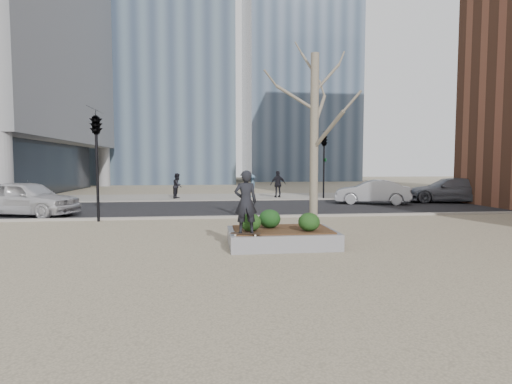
{
  "coord_description": "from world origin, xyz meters",
  "views": [
    {
      "loc": [
        -1.04,
        -11.06,
        2.32
      ],
      "look_at": [
        0.5,
        2.0,
        1.4
      ],
      "focal_mm": 28.0,
      "sensor_mm": 36.0,
      "label": 1
    }
  ],
  "objects": [
    {
      "name": "skateboard",
      "position": [
        -0.1,
        -0.78,
        0.49
      ],
      "size": [
        0.8,
        0.35,
        0.08
      ],
      "primitive_type": null,
      "rotation": [
        0.0,
        0.0,
        -0.2
      ],
      "color": "black",
      "rests_on": "planter"
    },
    {
      "name": "shrub_left",
      "position": [
        0.07,
        -0.34,
        0.74
      ],
      "size": [
        0.58,
        0.58,
        0.5
      ],
      "primitive_type": "ellipsoid",
      "color": "#143F14",
      "rests_on": "planter_mulch"
    },
    {
      "name": "planter",
      "position": [
        1.0,
        0.0,
        0.23
      ],
      "size": [
        3.0,
        2.0,
        0.45
      ],
      "primitive_type": "cube",
      "color": "gray",
      "rests_on": "ground"
    },
    {
      "name": "traffic_light_near",
      "position": [
        -5.5,
        5.6,
        2.25
      ],
      "size": [
        0.6,
        2.48,
        4.5
      ],
      "primitive_type": null,
      "color": "black",
      "rests_on": "ground"
    },
    {
      "name": "shrub_middle",
      "position": [
        0.68,
        0.17,
        0.76
      ],
      "size": [
        0.63,
        0.63,
        0.53
      ],
      "primitive_type": "ellipsoid",
      "color": "#133D17",
      "rests_on": "planter_mulch"
    },
    {
      "name": "pedestrian_a",
      "position": [
        -3.14,
        16.1,
        0.87
      ],
      "size": [
        0.85,
        0.97,
        1.69
      ],
      "primitive_type": "imported",
      "rotation": [
        0.0,
        0.0,
        1.28
      ],
      "color": "black",
      "rests_on": "far_sidewalk"
    },
    {
      "name": "skateboarder",
      "position": [
        -0.1,
        -0.78,
        1.34
      ],
      "size": [
        0.6,
        0.4,
        1.64
      ],
      "primitive_type": "imported",
      "rotation": [
        0.0,
        0.0,
        3.15
      ],
      "color": "black",
      "rests_on": "skateboard"
    },
    {
      "name": "car_third",
      "position": [
        13.28,
        11.36,
        0.75
      ],
      "size": [
        5.42,
        3.32,
        1.47
      ],
      "primitive_type": "imported",
      "rotation": [
        0.0,
        0.0,
        4.44
      ],
      "color": "slate",
      "rests_on": "street"
    },
    {
      "name": "far_sidewalk",
      "position": [
        0.0,
        17.0,
        0.01
      ],
      "size": [
        60.0,
        6.0,
        0.02
      ],
      "primitive_type": "cube",
      "color": "gray",
      "rests_on": "ground"
    },
    {
      "name": "ground",
      "position": [
        0.0,
        0.0,
        0.0
      ],
      "size": [
        120.0,
        120.0,
        0.0
      ],
      "primitive_type": "plane",
      "color": "tan",
      "rests_on": "ground"
    },
    {
      "name": "planter_mulch",
      "position": [
        1.0,
        0.0,
        0.47
      ],
      "size": [
        2.7,
        1.7,
        0.04
      ],
      "primitive_type": "cube",
      "color": "#382314",
      "rests_on": "planter"
    },
    {
      "name": "pedestrian_b",
      "position": [
        1.97,
        16.91,
        0.81
      ],
      "size": [
        0.89,
        1.15,
        1.58
      ],
      "primitive_type": "imported",
      "rotation": [
        0.0,
        0.0,
        4.38
      ],
      "color": "#415D75",
      "rests_on": "far_sidewalk"
    },
    {
      "name": "sycamore_tree",
      "position": [
        2.0,
        0.3,
        3.79
      ],
      "size": [
        2.8,
        2.8,
        6.6
      ],
      "primitive_type": null,
      "color": "gray",
      "rests_on": "planter_mulch"
    },
    {
      "name": "traffic_light_far",
      "position": [
        6.5,
        14.6,
        2.25
      ],
      "size": [
        0.6,
        2.48,
        4.5
      ],
      "primitive_type": null,
      "color": "black",
      "rests_on": "ground"
    },
    {
      "name": "shrub_right",
      "position": [
        1.67,
        -0.49,
        0.74
      ],
      "size": [
        0.59,
        0.59,
        0.5
      ],
      "primitive_type": "ellipsoid",
      "color": "#113612",
      "rests_on": "planter_mulch"
    },
    {
      "name": "car_silver",
      "position": [
        8.34,
        11.03,
        0.72
      ],
      "size": [
        4.47,
        2.76,
        1.39
      ],
      "primitive_type": "imported",
      "rotation": [
        0.0,
        0.0,
        4.38
      ],
      "color": "#9E9FA6",
      "rests_on": "street"
    },
    {
      "name": "building_glass_a",
      "position": [
        -6.0,
        42.0,
        22.5
      ],
      "size": [
        16.0,
        16.0,
        45.0
      ],
      "primitive_type": "cube",
      "color": "slate",
      "rests_on": "ground"
    },
    {
      "name": "police_car",
      "position": [
        -9.09,
        7.65,
        0.81
      ],
      "size": [
        4.98,
        3.29,
        1.57
      ],
      "primitive_type": "imported",
      "rotation": [
        0.0,
        0.0,
        1.23
      ],
      "color": "silver",
      "rests_on": "street"
    },
    {
      "name": "street",
      "position": [
        0.0,
        10.0,
        0.01
      ],
      "size": [
        60.0,
        8.0,
        0.02
      ],
      "primitive_type": "cube",
      "color": "black",
      "rests_on": "ground"
    },
    {
      "name": "pedestrian_c",
      "position": [
        3.7,
        16.07,
        0.94
      ],
      "size": [
        1.12,
        0.58,
        1.84
      ],
      "primitive_type": "imported",
      "rotation": [
        0.0,
        0.0,
        3.27
      ],
      "color": "black",
      "rests_on": "far_sidewalk"
    }
  ]
}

